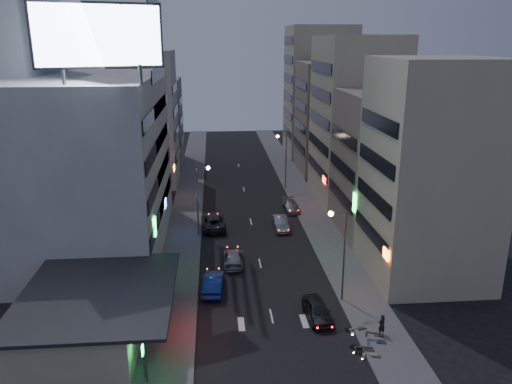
{
  "coord_description": "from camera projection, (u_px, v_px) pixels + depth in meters",
  "views": [
    {
      "loc": [
        -4.29,
        -31.38,
        21.35
      ],
      "look_at": [
        -0.01,
        18.55,
        6.08
      ],
      "focal_mm": 35.0,
      "sensor_mm": 36.0,
      "label": 1
    }
  ],
  "objects": [
    {
      "name": "street_lamp_left",
      "position": [
        201.0,
        190.0,
        55.4
      ],
      "size": [
        1.6,
        0.44,
        8.02
      ],
      "color": "#595B60",
      "rests_on": "sidewalk_left"
    },
    {
      "name": "sidewalk_left",
      "position": [
        187.0,
        212.0,
        64.4
      ],
      "size": [
        4.0,
        120.0,
        0.12
      ],
      "primitive_type": "cube",
      "color": "#4C4C4F",
      "rests_on": "ground"
    },
    {
      "name": "far_left_a",
      "position": [
        139.0,
        119.0,
        75.19
      ],
      "size": [
        11.0,
        10.0,
        20.0
      ],
      "primitive_type": "cube",
      "color": "silver",
      "rests_on": "ground"
    },
    {
      "name": "street_lamp_right_far",
      "position": [
        283.0,
        153.0,
        73.52
      ],
      "size": [
        1.6,
        0.44,
        8.02
      ],
      "color": "#595B60",
      "rests_on": "sidewalk_right"
    },
    {
      "name": "shophouse_mid",
      "position": [
        390.0,
        164.0,
        56.38
      ],
      "size": [
        11.0,
        12.0,
        16.0
      ],
      "primitive_type": "cube",
      "color": "gray",
      "rests_on": "ground"
    },
    {
      "name": "parked_car_left",
      "position": [
        213.0,
        222.0,
        58.79
      ],
      "size": [
        2.99,
        5.95,
        1.62
      ],
      "primitive_type": "imported",
      "rotation": [
        0.0,
        0.0,
        3.2
      ],
      "color": "#29292E",
      "rests_on": "ground"
    },
    {
      "name": "person",
      "position": [
        382.0,
        325.0,
        37.27
      ],
      "size": [
        0.72,
        0.61,
        1.69
      ],
      "primitive_type": "imported",
      "rotation": [
        0.0,
        0.0,
        3.54
      ],
      "color": "black",
      "rests_on": "sidewalk_right"
    },
    {
      "name": "ground",
      "position": [
        278.0,
        345.0,
        36.48
      ],
      "size": [
        180.0,
        180.0,
        0.0
      ],
      "primitive_type": "plane",
      "color": "black",
      "rests_on": "ground"
    },
    {
      "name": "parked_car_right_far",
      "position": [
        291.0,
        206.0,
        64.97
      ],
      "size": [
        2.02,
        4.55,
        1.3
      ],
      "primitive_type": "imported",
      "rotation": [
        0.0,
        0.0,
        0.04
      ],
      "color": "gray",
      "rests_on": "ground"
    },
    {
      "name": "parked_car_right_near",
      "position": [
        318.0,
        310.0,
        39.7
      ],
      "size": [
        2.15,
        4.57,
        1.51
      ],
      "primitive_type": "imported",
      "rotation": [
        0.0,
        0.0,
        0.08
      ],
      "color": "#242529",
      "rests_on": "ground"
    },
    {
      "name": "far_left_b",
      "position": [
        147.0,
        122.0,
        88.26
      ],
      "size": [
        12.0,
        10.0,
        15.0
      ],
      "primitive_type": "cube",
      "color": "gray",
      "rests_on": "ground"
    },
    {
      "name": "road_car_silver",
      "position": [
        233.0,
        258.0,
        49.4
      ],
      "size": [
        2.11,
        4.81,
        1.37
      ],
      "primitive_type": "imported",
      "rotation": [
        0.0,
        0.0,
        3.1
      ],
      "color": "#9C9DA3",
      "rests_on": "ground"
    },
    {
      "name": "scooter_blue",
      "position": [
        387.0,
        333.0,
        36.62
      ],
      "size": [
        1.18,
        2.12,
        1.23
      ],
      "primitive_type": null,
      "rotation": [
        0.0,
        0.0,
        1.3
      ],
      "color": "navy",
      "rests_on": "sidewalk_right"
    },
    {
      "name": "shophouse_near",
      "position": [
        430.0,
        172.0,
        44.8
      ],
      "size": [
        10.0,
        11.0,
        20.0
      ],
      "primitive_type": "cube",
      "color": "#B7B28F",
      "rests_on": "ground"
    },
    {
      "name": "parked_car_right_mid",
      "position": [
        281.0,
        223.0,
        58.64
      ],
      "size": [
        1.65,
        4.48,
        1.47
      ],
      "primitive_type": "imported",
      "rotation": [
        0.0,
        0.0,
        0.02
      ],
      "color": "#9B9CA3",
      "rests_on": "ground"
    },
    {
      "name": "far_right_b",
      "position": [
        319.0,
        91.0,
        95.29
      ],
      "size": [
        12.0,
        12.0,
        24.0
      ],
      "primitive_type": "cube",
      "color": "#B7B28F",
      "rests_on": "ground"
    },
    {
      "name": "billboard",
      "position": [
        99.0,
        36.0,
        38.61
      ],
      "size": [
        9.52,
        3.75,
        6.2
      ],
      "rotation": [
        0.0,
        0.0,
        0.35
      ],
      "color": "#595B60",
      "rests_on": "white_building"
    },
    {
      "name": "far_right_a",
      "position": [
        333.0,
        118.0,
        82.78
      ],
      "size": [
        11.0,
        12.0,
        18.0
      ],
      "primitive_type": "cube",
      "color": "gray",
      "rests_on": "ground"
    },
    {
      "name": "shophouse_far",
      "position": [
        355.0,
        120.0,
        67.86
      ],
      "size": [
        10.0,
        14.0,
        22.0
      ],
      "primitive_type": "cube",
      "color": "#B7B28F",
      "rests_on": "ground"
    },
    {
      "name": "street_lamp_right_near",
      "position": [
        340.0,
        243.0,
        41.12
      ],
      "size": [
        1.6,
        0.44,
        8.02
      ],
      "color": "#595B60",
      "rests_on": "sidewalk_right"
    },
    {
      "name": "food_court",
      "position": [
        87.0,
        315.0,
        36.67
      ],
      "size": [
        11.0,
        13.0,
        3.88
      ],
      "color": "#B7B28F",
      "rests_on": "ground"
    },
    {
      "name": "grey_tower",
      "position": [
        1.0,
        84.0,
        51.32
      ],
      "size": [
        10.0,
        14.0,
        34.0
      ],
      "primitive_type": "cube",
      "color": "gray",
      "rests_on": "ground"
    },
    {
      "name": "white_building",
      "position": [
        91.0,
        165.0,
        51.53
      ],
      "size": [
        14.0,
        24.0,
        18.0
      ],
      "primitive_type": "cube",
      "color": "silver",
      "rests_on": "ground"
    },
    {
      "name": "scooter_black_b",
      "position": [
        384.0,
        327.0,
        37.46
      ],
      "size": [
        1.3,
        2.01,
        1.17
      ],
      "primitive_type": null,
      "rotation": [
        0.0,
        0.0,
        1.19
      ],
      "color": "black",
      "rests_on": "sidewalk_right"
    },
    {
      "name": "scooter_silver_a",
      "position": [
        381.0,
        347.0,
        35.04
      ],
      "size": [
        0.98,
        1.91,
        1.11
      ],
      "primitive_type": null,
      "rotation": [
        0.0,
        0.0,
        1.36
      ],
      "color": "#94979B",
      "rests_on": "sidewalk_right"
    },
    {
      "name": "scooter_black_a",
      "position": [
        374.0,
        340.0,
        35.81
      ],
      "size": [
        1.06,
        2.13,
        1.25
      ],
      "primitive_type": null,
      "rotation": [
        0.0,
        0.0,
        1.38
      ],
      "color": "black",
      "rests_on": "sidewalk_right"
    },
    {
      "name": "scooter_silver_b",
      "position": [
        364.0,
        319.0,
        38.55
      ],
      "size": [
        1.18,
        2.06,
        1.2
      ],
      "primitive_type": null,
      "rotation": [
        0.0,
        0.0,
        1.86
      ],
      "color": "gray",
      "rests_on": "sidewalk_right"
    },
    {
      "name": "sidewalk_right",
      "position": [
        309.0,
        209.0,
        65.71
      ],
      "size": [
        4.0,
        120.0,
        0.12
      ],
      "primitive_type": "cube",
      "color": "#4C4C4F",
      "rests_on": "ground"
    },
    {
      "name": "road_car_blue",
      "position": [
        213.0,
        283.0,
        44.07
      ],
      "size": [
        2.06,
        4.95,
        1.59
      ],
      "primitive_type": "imported",
      "rotation": [
        0.0,
        0.0,
        3.06
      ],
      "color": "navy",
      "rests_on": "ground"
    }
  ]
}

